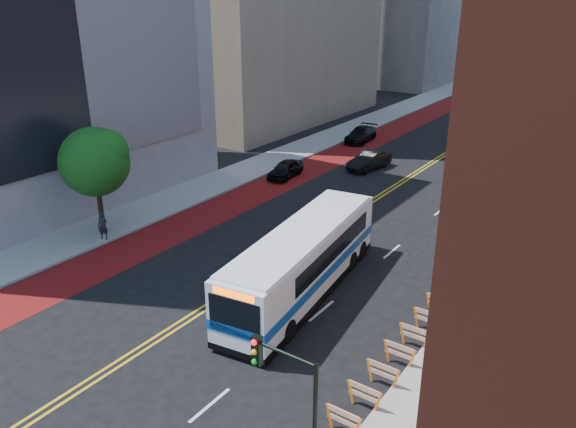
# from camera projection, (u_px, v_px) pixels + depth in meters

# --- Properties ---
(ground) EXTENTS (160.00, 160.00, 0.00)m
(ground) POSITION_uv_depth(u_px,v_px,m) (159.00, 338.00, 24.96)
(ground) COLOR black
(ground) RESTS_ON ground
(sidewalk_left) EXTENTS (4.00, 140.00, 0.15)m
(sidewalk_left) POSITION_uv_depth(u_px,v_px,m) (302.00, 149.00, 54.17)
(sidewalk_left) COLOR gray
(sidewalk_left) RESTS_ON ground
(sidewalk_right) EXTENTS (4.00, 140.00, 0.15)m
(sidewalk_right) POSITION_uv_depth(u_px,v_px,m) (573.00, 197.00, 41.54)
(sidewalk_right) COLOR gray
(sidewalk_right) RESTS_ON ground
(bus_lane_paint) EXTENTS (3.60, 140.00, 0.01)m
(bus_lane_paint) POSITION_uv_depth(u_px,v_px,m) (337.00, 156.00, 52.14)
(bus_lane_paint) COLOR #630E0E
(bus_lane_paint) RESTS_ON ground
(center_line_inner) EXTENTS (0.14, 140.00, 0.01)m
(center_line_inner) POSITION_uv_depth(u_px,v_px,m) (418.00, 170.00, 47.98)
(center_line_inner) COLOR gold
(center_line_inner) RESTS_ON ground
(center_line_outer) EXTENTS (0.14, 140.00, 0.01)m
(center_line_outer) POSITION_uv_depth(u_px,v_px,m) (422.00, 171.00, 47.79)
(center_line_outer) COLOR gold
(center_line_outer) RESTS_ON ground
(lane_dashes) EXTENTS (0.14, 98.20, 0.01)m
(lane_dashes) POSITION_uv_depth(u_px,v_px,m) (503.00, 158.00, 51.47)
(lane_dashes) COLOR silver
(lane_dashes) RESTS_ON ground
(construction_barriers) EXTENTS (1.42, 10.91, 1.00)m
(construction_barriers) POSITION_uv_depth(u_px,v_px,m) (391.00, 361.00, 22.28)
(construction_barriers) COLOR orange
(construction_barriers) RESTS_ON ground
(street_tree) EXTENTS (4.20, 4.20, 6.70)m
(street_tree) POSITION_uv_depth(u_px,v_px,m) (95.00, 159.00, 33.66)
(street_tree) COLOR black
(street_tree) RESTS_ON sidewalk_left
(traffic_signal) EXTENTS (2.21, 0.34, 5.07)m
(traffic_signal) POSITION_uv_depth(u_px,v_px,m) (289.00, 394.00, 15.93)
(traffic_signal) COLOR black
(traffic_signal) RESTS_ON sidewalk_right
(transit_bus) EXTENTS (4.41, 12.99, 3.50)m
(transit_bus) POSITION_uv_depth(u_px,v_px,m) (304.00, 260.00, 28.05)
(transit_bus) COLOR white
(transit_bus) RESTS_ON ground
(car_a) EXTENTS (2.02, 4.19, 1.38)m
(car_a) POSITION_uv_depth(u_px,v_px,m) (285.00, 169.00, 45.96)
(car_a) COLOR black
(car_a) RESTS_ON ground
(car_b) EXTENTS (2.26, 4.78, 1.52)m
(car_b) POSITION_uv_depth(u_px,v_px,m) (369.00, 160.00, 48.00)
(car_b) COLOR black
(car_b) RESTS_ON ground
(car_c) EXTENTS (2.57, 5.18, 1.45)m
(car_c) POSITION_uv_depth(u_px,v_px,m) (361.00, 134.00, 56.74)
(car_c) COLOR black
(car_c) RESTS_ON ground
(pedestrian) EXTENTS (0.76, 0.66, 1.75)m
(pedestrian) POSITION_uv_depth(u_px,v_px,m) (103.00, 226.00, 34.12)
(pedestrian) COLOR black
(pedestrian) RESTS_ON sidewalk_left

